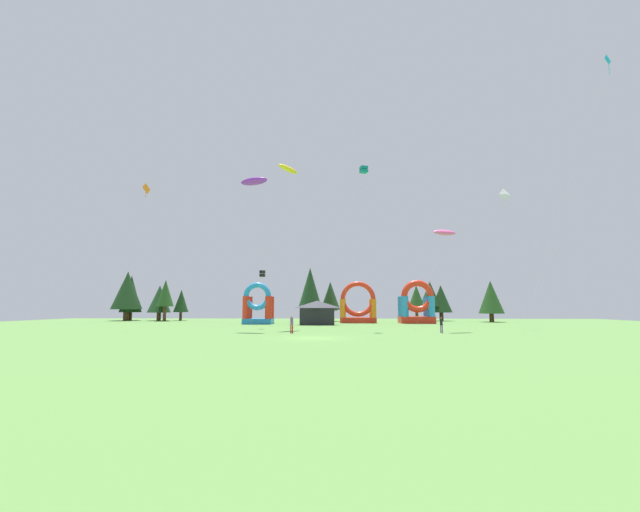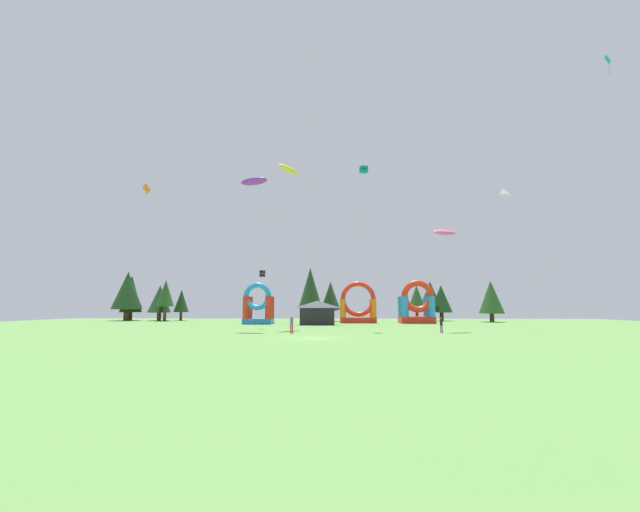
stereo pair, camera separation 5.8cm
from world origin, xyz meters
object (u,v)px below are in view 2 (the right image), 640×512
object	(u,v)px
kite_pink_parafoil	(445,232)
festival_tent	(317,313)
kite_white_diamond	(506,195)
kite_cyan_diamond	(607,66)
kite_orange_diamond	(146,191)
person_near_camera	(292,323)
person_far_side	(441,324)
kite_black_box	(262,274)
kite_yellow_parafoil	(288,169)
inflatable_blue_arch	(358,308)
inflatable_red_slide	(417,307)
kite_purple_parafoil	(254,181)
inflatable_yellow_castle	(258,308)
kite_teal_box	(364,170)

from	to	relation	value
kite_pink_parafoil	festival_tent	xyz separation A→B (m)	(-15.65, 15.74, -9.58)
kite_white_diamond	kite_cyan_diamond	xyz separation A→B (m)	(3.57, -17.09, 8.41)
kite_orange_diamond	kite_white_diamond	world-z (taller)	kite_white_diamond
kite_pink_parafoil	person_near_camera	xyz separation A→B (m)	(-17.45, -4.33, -10.34)
festival_tent	kite_pink_parafoil	bearing A→B (deg)	-45.15
kite_pink_parafoil	person_far_side	world-z (taller)	kite_pink_parafoil
kite_black_box	kite_orange_diamond	bearing A→B (deg)	-168.35
kite_yellow_parafoil	inflatable_blue_arch	size ratio (longest dim) A/B	3.07
person_near_camera	inflatable_red_slide	distance (m)	32.65
person_far_side	kite_pink_parafoil	bearing A→B (deg)	80.28
person_far_side	festival_tent	xyz separation A→B (m)	(-14.17, 18.98, 0.86)
kite_black_box	festival_tent	size ratio (longest dim) A/B	1.45
kite_purple_parafoil	kite_black_box	distance (m)	11.94
kite_purple_parafoil	inflatable_yellow_castle	bearing A→B (deg)	98.12
kite_black_box	inflatable_red_slide	world-z (taller)	kite_black_box
person_near_camera	inflatable_red_slide	size ratio (longest dim) A/B	0.25
kite_orange_diamond	person_near_camera	distance (m)	26.32
kite_yellow_parafoil	kite_pink_parafoil	xyz separation A→B (m)	(19.04, -4.72, -9.45)
kite_pink_parafoil	person_near_camera	distance (m)	20.74
kite_yellow_parafoil	kite_orange_diamond	world-z (taller)	kite_yellow_parafoil
kite_white_diamond	festival_tent	xyz separation A→B (m)	(-25.85, 8.38, -15.87)
kite_orange_diamond	kite_white_diamond	distance (m)	47.43
kite_purple_parafoil	kite_cyan_diamond	xyz separation A→B (m)	(36.51, -10.40, 8.07)
kite_white_diamond	kite_black_box	world-z (taller)	kite_white_diamond
kite_white_diamond	person_near_camera	distance (m)	34.32
kite_black_box	inflatable_blue_arch	bearing A→B (deg)	54.64
kite_purple_parafoil	kite_white_diamond	size ratio (longest dim) A/B	1.01
person_near_camera	inflatable_blue_arch	bearing A→B (deg)	-112.65
inflatable_red_slide	kite_orange_diamond	bearing A→B (deg)	-151.41
kite_orange_diamond	person_far_side	world-z (taller)	kite_orange_diamond
kite_teal_box	person_near_camera	size ratio (longest dim) A/B	11.06
kite_teal_box	person_near_camera	distance (m)	21.20
kite_yellow_parafoil	kite_pink_parafoil	size ratio (longest dim) A/B	1.80
person_near_camera	kite_white_diamond	bearing A→B (deg)	-163.27
person_near_camera	kite_cyan_diamond	bearing A→B (deg)	164.00
kite_teal_box	inflatable_yellow_castle	size ratio (longest dim) A/B	3.04
kite_orange_diamond	kite_cyan_diamond	bearing A→B (deg)	-13.32
kite_purple_parafoil	kite_pink_parafoil	distance (m)	23.70
kite_yellow_parafoil	person_far_side	distance (m)	27.70
kite_white_diamond	kite_cyan_diamond	bearing A→B (deg)	-78.20
kite_white_diamond	inflatable_red_slide	distance (m)	23.59
inflatable_yellow_castle	person_far_side	bearing A→B (deg)	-42.77
kite_teal_box	inflatable_blue_arch	size ratio (longest dim) A/B	2.87
kite_yellow_parafoil	kite_orange_diamond	xyz separation A→B (m)	(-17.92, -2.45, -3.40)
kite_yellow_parafoil	inflatable_yellow_castle	world-z (taller)	kite_yellow_parafoil
person_near_camera	festival_tent	distance (m)	20.16
kite_cyan_diamond	inflatable_yellow_castle	distance (m)	53.85
kite_cyan_diamond	person_near_camera	bearing A→B (deg)	170.17
person_near_camera	inflatable_yellow_castle	size ratio (longest dim) A/B	0.28
kite_orange_diamond	person_near_camera	size ratio (longest dim) A/B	9.98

